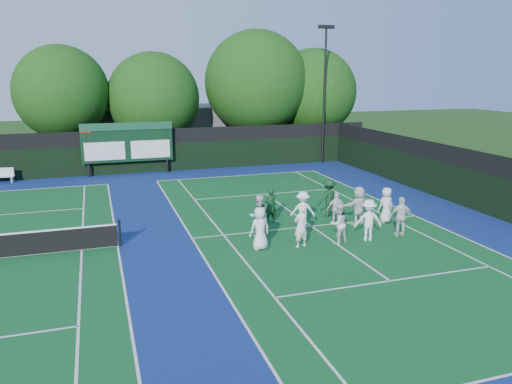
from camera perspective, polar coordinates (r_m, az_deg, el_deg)
name	(u,v)px	position (r m, az deg, el deg)	size (l,w,h in m)	color
ground	(321,233)	(21.96, 7.43, -4.67)	(120.00, 120.00, 0.00)	#193C10
court_apron	(180,240)	(21.16, -8.70, -5.42)	(34.00, 32.00, 0.01)	navy
near_court	(311,226)	(22.82, 6.36, -3.91)	(11.05, 23.85, 0.01)	#104E21
back_fence	(143,153)	(35.35, -12.82, 4.33)	(34.00, 0.08, 3.00)	black
divider_fence_right	(476,184)	(27.36, 23.89, 0.85)	(0.08, 32.00, 3.00)	black
scoreboard	(127,143)	(34.75, -14.50, 5.48)	(6.00, 0.21, 3.55)	black
clubhouse	(181,129)	(43.64, -8.62, 7.08)	(18.00, 6.00, 4.00)	#5E5E63
light_pole_right	(325,79)	(38.27, 7.86, 12.67)	(1.20, 0.30, 10.12)	black
bench	(1,175)	(35.21, -27.11, 1.75)	(1.56, 0.62, 0.96)	silver
tree_b	(64,95)	(38.44, -21.08, 10.32)	(6.59, 6.59, 8.71)	black
tree_c	(156,101)	(38.69, -11.39, 10.20)	(6.81, 6.81, 8.31)	black
tree_d	(258,85)	(40.40, 0.22, 12.10)	(8.16, 8.16, 10.08)	black
tree_e	(314,94)	(42.22, 6.67, 11.03)	(7.06, 7.06, 8.73)	black
tennis_ball_0	(266,231)	(21.96, 1.16, -4.47)	(0.07, 0.07, 0.07)	yellow
tennis_ball_3	(198,249)	(19.95, -6.64, -6.45)	(0.07, 0.07, 0.07)	yellow
tennis_ball_4	(277,213)	(24.69, 2.43, -2.42)	(0.07, 0.07, 0.07)	yellow
tennis_ball_5	(349,223)	(23.43, 10.55, -3.53)	(0.07, 0.07, 0.07)	yellow
player_front_0	(260,228)	(19.58, 0.45, -4.18)	(0.84, 0.55, 1.72)	white
player_front_1	(301,226)	(19.91, 5.16, -3.91)	(0.64, 0.42, 1.74)	white
player_front_2	(338,223)	(20.55, 9.39, -3.57)	(0.82, 0.64, 1.68)	silver
player_front_3	(368,220)	(21.13, 12.72, -3.15)	(1.13, 0.65, 1.75)	white
player_front_4	(401,217)	(22.05, 16.25, -2.71)	(1.01, 0.42, 1.72)	silver
player_back_0	(259,216)	(21.20, 0.31, -2.71)	(0.87, 0.67, 1.78)	silver
player_back_1	(303,210)	(22.28, 5.37, -2.07)	(1.09, 0.63, 1.69)	white
player_back_2	(336,209)	(23.04, 9.16, -1.88)	(0.89, 0.37, 1.52)	silver
player_back_3	(359,206)	(23.25, 11.64, -1.52)	(1.65, 0.53, 1.78)	white
player_back_4	(386,205)	(23.84, 14.65, -1.46)	(0.81, 0.53, 1.66)	silver
coach_left	(270,206)	(22.99, 1.66, -1.58)	(0.60, 0.40, 1.65)	#0F371B
coach_right	(329,198)	(24.29, 8.29, -0.66)	(1.19, 0.68, 1.84)	#0E361C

